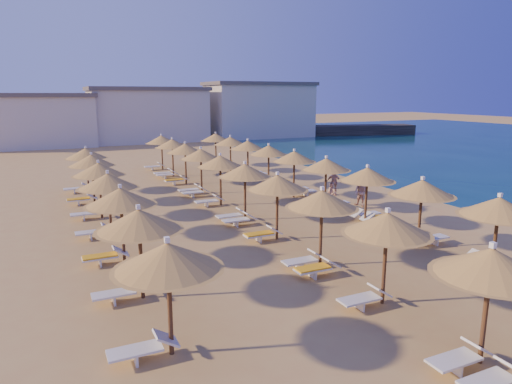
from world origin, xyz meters
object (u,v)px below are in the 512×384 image
beachgoer_b (361,192)px  beachgoer_c (334,182)px  parasol_row_east (326,165)px  jetty (322,130)px  beachgoer_a (331,196)px  parasol_row_west (245,171)px

beachgoer_b → beachgoer_c: (0.34, 3.20, 0.01)m
parasol_row_east → jetty: bearing=57.1°
jetty → beachgoer_b: 46.62m
beachgoer_c → beachgoer_a: beachgoer_c is taller
parasol_row_east → beachgoer_c: parasol_row_east is taller
parasol_row_east → parasol_row_west: 4.90m
parasol_row_west → beachgoer_a: parasol_row_west is taller
jetty → beachgoer_c: bearing=-108.6°
parasol_row_west → beachgoer_a: size_ratio=24.60×
parasol_row_east → beachgoer_a: (0.35, -0.05, -1.76)m
jetty → parasol_row_west: parasol_row_west is taller
parasol_row_east → beachgoer_c: 4.45m
parasol_row_east → beachgoer_c: size_ratio=23.28×
parasol_row_west → beachgoer_b: (7.27, -0.11, -1.73)m
beachgoer_a → parasol_row_east: bearing=-119.6°
beachgoer_b → parasol_row_west: bearing=-111.2°
beachgoer_a → beachgoer_c: bearing=122.3°
beachgoer_b → beachgoer_c: beachgoer_c is taller
jetty → beachgoer_c: (-23.25, -37.01, 0.07)m
beachgoer_b → beachgoer_a: bearing=-111.9°
parasol_row_west → parasol_row_east: bearing=0.0°
parasol_row_east → beachgoer_a: bearing=-8.6°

